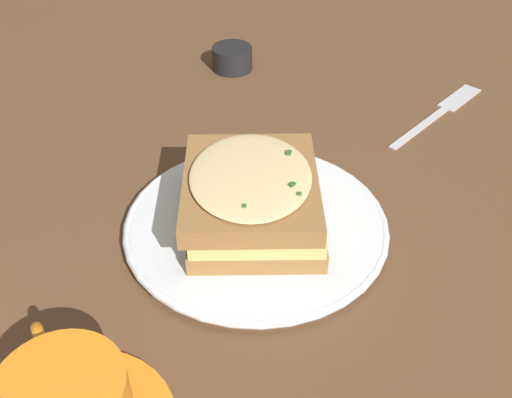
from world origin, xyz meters
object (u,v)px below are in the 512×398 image
sandwich (254,197)px  dinner_plate (256,225)px  condiment_pot (232,58)px  fork (445,108)px

sandwich → dinner_plate: bearing=18.6°
condiment_pot → dinner_plate: bearing=-108.9°
fork → condiment_pot: (-0.19, 0.20, 0.01)m
condiment_pot → sandwich: bearing=-109.2°
sandwich → condiment_pot: bearing=70.8°
dinner_plate → fork: size_ratio=1.34×
dinner_plate → sandwich: bearing=-161.4°
dinner_plate → fork: dinner_plate is taller
dinner_plate → fork: (0.30, 0.11, -0.01)m
fork → condiment_pot: 0.28m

